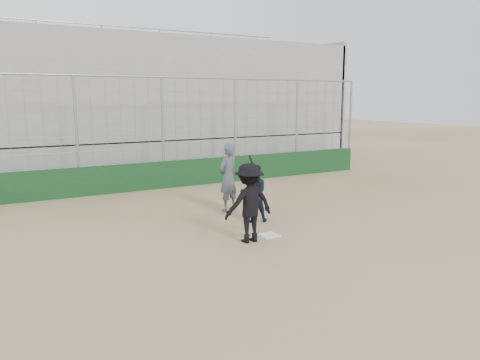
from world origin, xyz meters
TOP-DOWN VIEW (x-y plane):
  - ground at (0.00, 0.00)m, footprint 90.00×90.00m
  - home_plate at (0.00, 0.00)m, footprint 0.44×0.44m
  - backstop at (0.00, 7.00)m, footprint 18.10×0.25m
  - bleachers at (0.00, 11.95)m, footprint 20.25×6.70m
  - batter_at_plate at (-0.65, -0.14)m, footprint 1.19×0.78m
  - catcher_crouched at (0.36, 1.28)m, footprint 0.91×0.80m
  - umpire at (0.36, 2.73)m, footprint 0.85×0.72m

SIDE VIEW (x-z plane):
  - ground at x=0.00m, z-range 0.00..0.00m
  - home_plate at x=0.00m, z-range 0.00..0.02m
  - catcher_crouched at x=0.36m, z-range 0.00..1.06m
  - umpire at x=0.36m, z-range 0.00..1.79m
  - batter_at_plate at x=-0.65m, z-range -0.07..1.90m
  - backstop at x=0.00m, z-range -1.06..2.98m
  - bleachers at x=0.00m, z-range -0.57..6.41m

